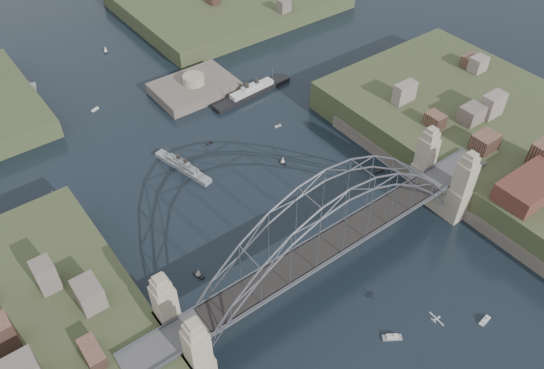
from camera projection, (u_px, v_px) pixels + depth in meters
The scene contains 20 objects.
ground at pixel (327, 272), 106.40m from camera, with size 500.00×500.00×0.00m, color black.
bridge at pixel (332, 229), 98.00m from camera, with size 84.00×13.80×24.60m.
shore_east at pixel (508, 152), 130.27m from camera, with size 50.50×90.00×12.00m.
headland_ne at pixel (229, 4), 192.19m from camera, with size 70.00×55.00×9.50m, color #394326.
fort_island at pixel (195, 93), 152.83m from camera, with size 22.00×16.00×9.40m.
wharf_shed at pixel (538, 182), 110.75m from camera, with size 20.00×8.00×4.00m, color #592D26.
naval_cruiser_near at pixel (183, 167), 128.13m from camera, with size 6.16×17.18×5.13m.
naval_cruiser_far at pixel (32, 98), 149.02m from camera, with size 6.82×15.53×5.27m.
ocean_liner at pixel (252, 92), 150.96m from camera, with size 25.47×5.25×6.21m.
aeroplane at pixel (436, 319), 90.58m from camera, with size 1.70×3.20×0.46m.
small_boat_a at pixel (198, 273), 105.07m from camera, with size 1.45×2.53×2.38m.
small_boat_b at pixel (283, 160), 129.67m from camera, with size 1.02×2.03×2.38m.
small_boat_c at pixel (392, 337), 95.48m from camera, with size 3.49×2.86×1.43m.
small_boat_d at pixel (278, 126), 140.81m from camera, with size 1.96×0.81×0.45m.
small_boat_e at pixel (53, 195), 121.39m from camera, with size 3.75×1.42×2.38m.
small_boat_f at pixel (209, 143), 135.72m from camera, with size 1.82×0.78×0.45m.
small_boat_g at pixel (485, 321), 97.98m from camera, with size 2.75×1.18×1.43m.
small_boat_h at pixel (95, 110), 146.25m from camera, with size 2.41×1.54×0.45m.
small_boat_i at pixel (379, 171), 127.92m from camera, with size 2.46×1.24×0.45m.
small_boat_k at pixel (105, 49), 168.27m from camera, with size 1.55×1.60×2.38m.
Camera 1 is at (-48.42, -46.37, 85.07)m, focal length 35.88 mm.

